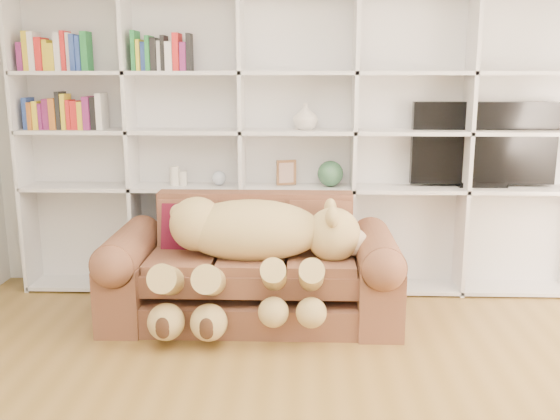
{
  "coord_description": "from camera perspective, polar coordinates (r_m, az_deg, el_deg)",
  "views": [
    {
      "loc": [
        0.03,
        -2.6,
        1.77
      ],
      "look_at": [
        -0.12,
        1.63,
        0.82
      ],
      "focal_mm": 40.0,
      "sensor_mm": 36.0,
      "label": 1
    }
  ],
  "objects": [
    {
      "name": "tv",
      "position": [
        5.19,
        18.11,
        5.67
      ],
      "size": [
        1.13,
        0.18,
        0.67
      ],
      "color": "black",
      "rests_on": "bookshelf"
    },
    {
      "name": "shelf_vase",
      "position": [
        4.91,
        2.34,
        8.53
      ],
      "size": [
        0.24,
        0.24,
        0.2
      ],
      "primitive_type": "imported",
      "rotation": [
        0.0,
        0.0,
        0.28
      ],
      "color": "beige",
      "rests_on": "bookshelf"
    },
    {
      "name": "snow_globe",
      "position": [
        5.02,
        -5.6,
        2.93
      ],
      "size": [
        0.11,
        0.11,
        0.11
      ],
      "primitive_type": "sphere",
      "color": "silver",
      "rests_on": "bookshelf"
    },
    {
      "name": "teddy_bear",
      "position": [
        4.3,
        -2.61,
        -3.2
      ],
      "size": [
        1.47,
        0.83,
        0.85
      ],
      "rotation": [
        0.0,
        0.0,
        0.01
      ],
      "color": "tan",
      "rests_on": "sofa"
    },
    {
      "name": "green_vase",
      "position": [
        4.97,
        4.63,
        3.33
      ],
      "size": [
        0.21,
        0.21,
        0.21
      ],
      "primitive_type": "sphere",
      "color": "#305D3D",
      "rests_on": "bookshelf"
    },
    {
      "name": "throw_pillow",
      "position": [
        4.66,
        -8.45,
        -1.69
      ],
      "size": [
        0.37,
        0.22,
        0.38
      ],
      "primitive_type": "cube",
      "rotation": [
        -0.24,
        0.0,
        -0.04
      ],
      "color": "#540E20",
      "rests_on": "sofa"
    },
    {
      "name": "figurine_short",
      "position": [
        5.06,
        -8.87,
        2.89
      ],
      "size": [
        0.08,
        0.08,
        0.12
      ],
      "primitive_type": "cylinder",
      "rotation": [
        0.0,
        0.0,
        0.11
      ],
      "color": "beige",
      "rests_on": "bookshelf"
    },
    {
      "name": "picture_frame",
      "position": [
        4.97,
        0.58,
        3.45
      ],
      "size": [
        0.16,
        0.07,
        0.2
      ],
      "primitive_type": "cube",
      "rotation": [
        0.0,
        0.0,
        0.31
      ],
      "color": "brown",
      "rests_on": "bookshelf"
    },
    {
      "name": "bookshelf",
      "position": [
        4.99,
        -1.15,
        7.32
      ],
      "size": [
        4.43,
        0.35,
        2.4
      ],
      "color": "silver",
      "rests_on": "floor"
    },
    {
      "name": "wall_back",
      "position": [
        5.11,
        1.64,
        7.94
      ],
      "size": [
        5.0,
        0.02,
        2.7
      ],
      "primitive_type": "cube",
      "color": "silver",
      "rests_on": "floor"
    },
    {
      "name": "sofa",
      "position": [
        4.55,
        -2.52,
        -5.84
      ],
      "size": [
        2.07,
        0.89,
        0.87
      ],
      "color": "brown",
      "rests_on": "floor"
    },
    {
      "name": "figurine_tall",
      "position": [
        5.07,
        -9.62,
        3.09
      ],
      "size": [
        0.09,
        0.09,
        0.15
      ],
      "primitive_type": "cylinder",
      "rotation": [
        0.0,
        0.0,
        -0.17
      ],
      "color": "beige",
      "rests_on": "bookshelf"
    }
  ]
}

